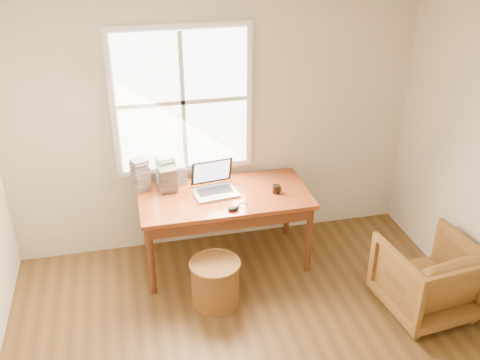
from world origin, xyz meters
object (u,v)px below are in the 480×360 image
object	(u,v)px
desk	(224,196)
armchair	(428,277)
wicker_stool	(215,283)
coffee_mug	(276,189)
laptop	(215,181)
cd_stack_a	(166,171)

from	to	relation	value
desk	armchair	xyz separation A→B (m)	(1.55, -1.09, -0.39)
armchair	wicker_stool	world-z (taller)	armchair
armchair	coffee_mug	size ratio (longest dim) A/B	9.34
desk	laptop	xyz separation A→B (m)	(-0.08, 0.03, 0.15)
desk	cd_stack_a	bearing A→B (deg)	147.68
armchair	cd_stack_a	xyz separation A→B (m)	(-2.06, 1.41, 0.56)
armchair	coffee_mug	distance (m)	1.54
laptop	cd_stack_a	world-z (taller)	cd_stack_a
wicker_stool	laptop	xyz separation A→B (m)	(0.13, 0.63, 0.67)
desk	coffee_mug	distance (m)	0.49
coffee_mug	cd_stack_a	world-z (taller)	cd_stack_a
cd_stack_a	coffee_mug	bearing A→B (deg)	-22.08
desk	wicker_stool	bearing A→B (deg)	-109.43
armchair	laptop	bearing A→B (deg)	-40.61
wicker_stool	laptop	world-z (taller)	laptop
desk	armchair	size ratio (longest dim) A/B	2.13
armchair	wicker_stool	distance (m)	1.83
armchair	laptop	xyz separation A→B (m)	(-1.63, 1.12, 0.54)
desk	laptop	distance (m)	0.18
laptop	coffee_mug	size ratio (longest dim) A/B	4.69
coffee_mug	cd_stack_a	size ratio (longest dim) A/B	0.27
wicker_stool	cd_stack_a	world-z (taller)	cd_stack_a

